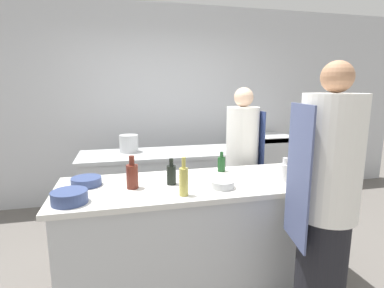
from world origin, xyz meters
name	(u,v)px	position (x,y,z in m)	size (l,w,h in m)	color
ground_plane	(202,280)	(0.00, 0.00, 0.00)	(16.00, 16.00, 0.00)	#605B56
wall_back	(163,105)	(0.00, 2.13, 1.40)	(8.00, 0.06, 2.80)	silver
prep_counter	(202,232)	(0.00, 0.00, 0.45)	(2.29, 0.80, 0.89)	#B7BABC
pass_counter	(169,187)	(-0.07, 1.21, 0.45)	(2.08, 0.67, 0.89)	#B7BABC
oven_range	(262,166)	(1.44, 1.77, 0.47)	(0.78, 0.61, 0.95)	#B7BABC
chef_at_prep_near	(325,206)	(0.62, -0.70, 0.90)	(0.42, 0.41, 1.80)	black
chef_at_stove	(242,164)	(0.65, 0.71, 0.83)	(0.37, 0.35, 1.65)	black
bottle_olive_oil	(172,174)	(-0.25, 0.00, 0.97)	(0.07, 0.07, 0.21)	black
bottle_vinegar	(132,175)	(-0.56, -0.02, 0.99)	(0.09, 0.09, 0.25)	#5B2319
bottle_wine	(184,181)	(-0.21, -0.27, 1.00)	(0.06, 0.06, 0.28)	#B2A84C
bottle_cooking_oil	(285,172)	(0.66, -0.13, 0.97)	(0.09, 0.09, 0.20)	silver
bottle_sauce	(221,164)	(0.26, 0.26, 0.96)	(0.07, 0.07, 0.18)	#19471E
bowl_mixing_large	(69,197)	(-0.98, -0.23, 0.93)	(0.24, 0.24, 0.08)	navy
bowl_prep_small	(86,181)	(-0.91, 0.13, 0.92)	(0.23, 0.23, 0.07)	navy
bowl_ceramic_blue	(223,184)	(0.11, -0.18, 0.92)	(0.18, 0.18, 0.06)	#B7BABC
cup	(301,173)	(0.83, -0.11, 0.94)	(0.07, 0.07, 0.10)	#B2382D
stockpot	(129,143)	(-0.54, 1.32, 0.99)	(0.22, 0.22, 0.21)	#B7BABC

